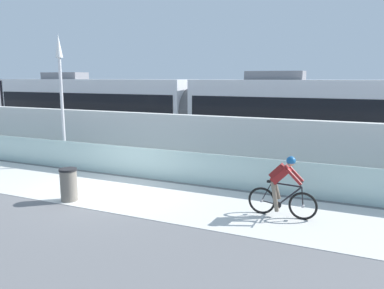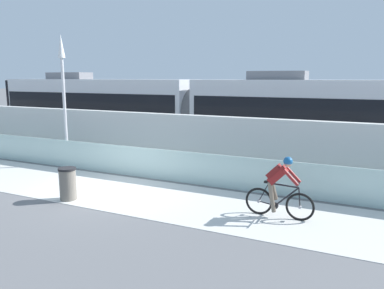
{
  "view_description": "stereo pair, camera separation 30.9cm",
  "coord_description": "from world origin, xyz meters",
  "px_view_note": "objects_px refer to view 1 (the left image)",
  "views": [
    {
      "loc": [
        7.23,
        -9.41,
        3.55
      ],
      "look_at": [
        1.94,
        2.35,
        1.25
      ],
      "focal_mm": 35.34,
      "sensor_mm": 36.0,
      "label": 1
    },
    {
      "loc": [
        7.51,
        -9.28,
        3.55
      ],
      "look_at": [
        1.94,
        2.35,
        1.25
      ],
      "focal_mm": 35.34,
      "sensor_mm": 36.0,
      "label": 2
    }
  ],
  "objects_px": {
    "lamp_post_antenna": "(61,84)",
    "trash_bin": "(69,185)",
    "tram": "(194,113)",
    "cyclist_on_bike": "(282,187)"
  },
  "relations": [
    {
      "from": "trash_bin",
      "to": "cyclist_on_bike",
      "type": "bearing_deg",
      "value": 11.98
    },
    {
      "from": "tram",
      "to": "cyclist_on_bike",
      "type": "height_order",
      "value": "tram"
    },
    {
      "from": "tram",
      "to": "cyclist_on_bike",
      "type": "distance_m",
      "value": 8.87
    },
    {
      "from": "cyclist_on_bike",
      "to": "trash_bin",
      "type": "distance_m",
      "value": 6.02
    },
    {
      "from": "lamp_post_antenna",
      "to": "cyclist_on_bike",
      "type": "bearing_deg",
      "value": -13.25
    },
    {
      "from": "cyclist_on_bike",
      "to": "lamp_post_antenna",
      "type": "relative_size",
      "value": 0.34
    },
    {
      "from": "lamp_post_antenna",
      "to": "trash_bin",
      "type": "distance_m",
      "value": 5.48
    },
    {
      "from": "tram",
      "to": "lamp_post_antenna",
      "type": "distance_m",
      "value": 6.09
    },
    {
      "from": "cyclist_on_bike",
      "to": "trash_bin",
      "type": "xyz_separation_m",
      "value": [
        -5.88,
        -1.25,
        -0.32
      ]
    },
    {
      "from": "cyclist_on_bike",
      "to": "trash_bin",
      "type": "height_order",
      "value": "cyclist_on_bike"
    }
  ]
}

